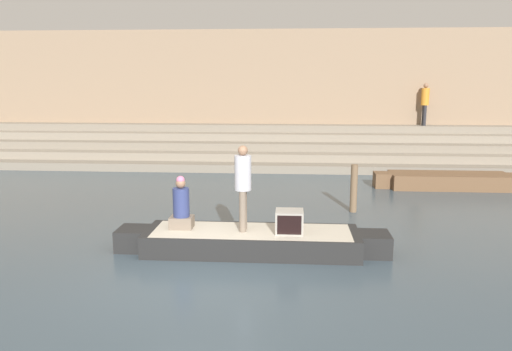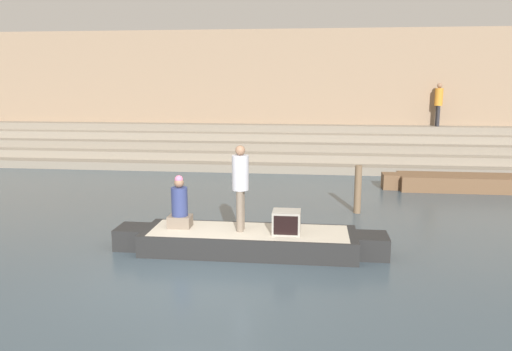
{
  "view_description": "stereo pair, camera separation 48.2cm",
  "coord_description": "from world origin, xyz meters",
  "px_view_note": "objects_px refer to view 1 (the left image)",
  "views": [
    {
      "loc": [
        1.48,
        -8.13,
        3.42
      ],
      "look_at": [
        0.71,
        2.65,
        1.34
      ],
      "focal_mm": 35.0,
      "sensor_mm": 36.0,
      "label": 1
    },
    {
      "loc": [
        1.96,
        -8.09,
        3.42
      ],
      "look_at": [
        0.71,
        2.65,
        1.34
      ],
      "focal_mm": 35.0,
      "sensor_mm": 36.0,
      "label": 2
    }
  ],
  "objects_px": {
    "tv_set": "(289,222)",
    "person_on_steps": "(425,101)",
    "mooring_post": "(354,188)",
    "moored_boat_shore": "(449,180)",
    "person_standing": "(243,182)",
    "person_rowing": "(181,207)",
    "rowboat_main": "(252,240)"
  },
  "relations": [
    {
      "from": "tv_set",
      "to": "person_on_steps",
      "type": "relative_size",
      "value": 0.31
    },
    {
      "from": "mooring_post",
      "to": "tv_set",
      "type": "bearing_deg",
      "value": -116.33
    },
    {
      "from": "moored_boat_shore",
      "to": "mooring_post",
      "type": "xyz_separation_m",
      "value": [
        -3.43,
        -3.18,
        0.38
      ]
    },
    {
      "from": "mooring_post",
      "to": "person_on_steps",
      "type": "height_order",
      "value": "person_on_steps"
    },
    {
      "from": "person_standing",
      "to": "person_rowing",
      "type": "relative_size",
      "value": 1.59
    },
    {
      "from": "rowboat_main",
      "to": "person_on_steps",
      "type": "distance_m",
      "value": 13.75
    },
    {
      "from": "tv_set",
      "to": "moored_boat_shore",
      "type": "distance_m",
      "value": 8.29
    },
    {
      "from": "person_standing",
      "to": "person_on_steps",
      "type": "distance_m",
      "value": 13.66
    },
    {
      "from": "person_on_steps",
      "to": "person_rowing",
      "type": "bearing_deg",
      "value": 48.76
    },
    {
      "from": "person_rowing",
      "to": "moored_boat_shore",
      "type": "relative_size",
      "value": 0.23
    },
    {
      "from": "moored_boat_shore",
      "to": "person_on_steps",
      "type": "distance_m",
      "value": 6.0
    },
    {
      "from": "person_standing",
      "to": "tv_set",
      "type": "relative_size",
      "value": 3.16
    },
    {
      "from": "person_on_steps",
      "to": "person_standing",
      "type": "bearing_deg",
      "value": 53.4
    },
    {
      "from": "person_standing",
      "to": "person_rowing",
      "type": "bearing_deg",
      "value": 177.18
    },
    {
      "from": "person_standing",
      "to": "moored_boat_shore",
      "type": "distance_m",
      "value": 8.89
    },
    {
      "from": "mooring_post",
      "to": "person_on_steps",
      "type": "relative_size",
      "value": 0.71
    },
    {
      "from": "rowboat_main",
      "to": "mooring_post",
      "type": "relative_size",
      "value": 4.35
    },
    {
      "from": "person_standing",
      "to": "person_on_steps",
      "type": "xyz_separation_m",
      "value": [
        6.52,
        11.96,
        1.1
      ]
    },
    {
      "from": "rowboat_main",
      "to": "person_on_steps",
      "type": "height_order",
      "value": "person_on_steps"
    },
    {
      "from": "person_rowing",
      "to": "mooring_post",
      "type": "bearing_deg",
      "value": 35.7
    },
    {
      "from": "tv_set",
      "to": "person_rowing",
      "type": "bearing_deg",
      "value": 176.01
    },
    {
      "from": "rowboat_main",
      "to": "mooring_post",
      "type": "height_order",
      "value": "mooring_post"
    },
    {
      "from": "moored_boat_shore",
      "to": "person_on_steps",
      "type": "height_order",
      "value": "person_on_steps"
    },
    {
      "from": "mooring_post",
      "to": "person_standing",
      "type": "bearing_deg",
      "value": -128.44
    },
    {
      "from": "person_standing",
      "to": "mooring_post",
      "type": "height_order",
      "value": "person_standing"
    },
    {
      "from": "moored_boat_shore",
      "to": "person_rowing",
      "type": "bearing_deg",
      "value": -141.28
    },
    {
      "from": "moored_boat_shore",
      "to": "tv_set",
      "type": "bearing_deg",
      "value": -130.35
    },
    {
      "from": "person_standing",
      "to": "mooring_post",
      "type": "xyz_separation_m",
      "value": [
        2.59,
        3.26,
        -0.81
      ]
    },
    {
      "from": "person_rowing",
      "to": "rowboat_main",
      "type": "bearing_deg",
      "value": -7.46
    },
    {
      "from": "tv_set",
      "to": "moored_boat_shore",
      "type": "height_order",
      "value": "tv_set"
    },
    {
      "from": "tv_set",
      "to": "mooring_post",
      "type": "bearing_deg",
      "value": 64.04
    },
    {
      "from": "person_standing",
      "to": "mooring_post",
      "type": "distance_m",
      "value": 4.24
    }
  ]
}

